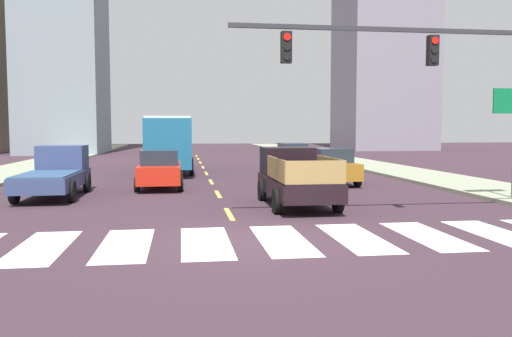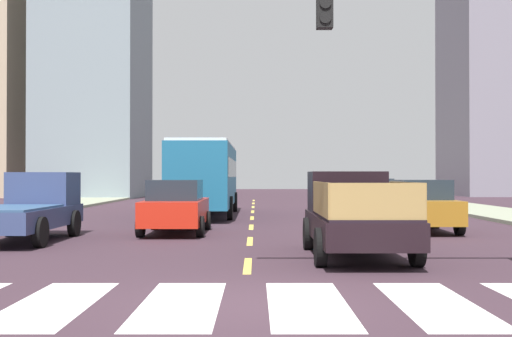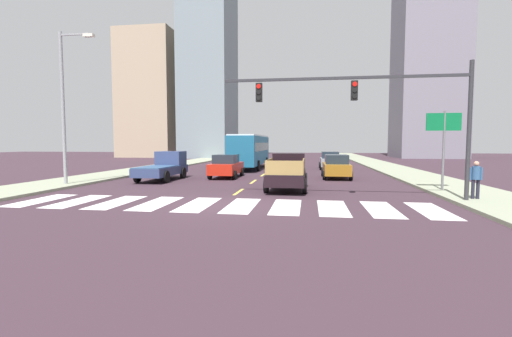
{
  "view_description": "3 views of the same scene",
  "coord_description": "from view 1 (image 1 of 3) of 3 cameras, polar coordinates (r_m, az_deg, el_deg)",
  "views": [
    {
      "loc": [
        -1.46,
        -12.2,
        2.67
      ],
      "look_at": [
        1.93,
        11.62,
        0.83
      ],
      "focal_mm": 36.9,
      "sensor_mm": 36.0,
      "label": 1
    },
    {
      "loc": [
        0.17,
        -9.41,
        1.86
      ],
      "look_at": [
        0.25,
        14.73,
        2.12
      ],
      "focal_mm": 45.61,
      "sensor_mm": 36.0,
      "label": 2
    },
    {
      "loc": [
        3.64,
        -14.22,
        2.57
      ],
      "look_at": [
        0.16,
        9.13,
        0.87
      ],
      "focal_mm": 24.96,
      "sensor_mm": 36.0,
      "label": 3
    }
  ],
  "objects": [
    {
      "name": "ground_plane",
      "position": [
        12.58,
        -1.25,
        -7.88
      ],
      "size": [
        160.0,
        160.0,
        0.0
      ],
      "primitive_type": "plane",
      "color": "#37252F"
    },
    {
      "name": "sidewalk_right",
      "position": [
        33.03,
        15.31,
        -0.28
      ],
      "size": [
        3.92,
        110.0,
        0.15
      ],
      "primitive_type": "cube",
      "color": "gray",
      "rests_on": "ground"
    },
    {
      "name": "crosswalk_stripe_2",
      "position": [
        12.88,
        -22.21,
        -7.9
      ],
      "size": [
        1.14,
        3.59,
        0.01
      ],
      "primitive_type": "cube",
      "color": "silver",
      "rests_on": "ground"
    },
    {
      "name": "crosswalk_stripe_3",
      "position": [
        12.56,
        -13.97,
        -8.01
      ],
      "size": [
        1.14,
        3.59,
        0.01
      ],
      "primitive_type": "cube",
      "color": "silver",
      "rests_on": "ground"
    },
    {
      "name": "crosswalk_stripe_4",
      "position": [
        12.5,
        -5.48,
        -7.95
      ],
      "size": [
        1.14,
        3.59,
        0.01
      ],
      "primitive_type": "cube",
      "color": "silver",
      "rests_on": "ground"
    },
    {
      "name": "crosswalk_stripe_5",
      "position": [
        12.72,
        2.9,
        -7.73
      ],
      "size": [
        1.14,
        3.59,
        0.01
      ],
      "primitive_type": "cube",
      "color": "silver",
      "rests_on": "ground"
    },
    {
      "name": "crosswalk_stripe_6",
      "position": [
        13.18,
        10.83,
        -7.37
      ],
      "size": [
        1.14,
        3.59,
        0.01
      ],
      "primitive_type": "cube",
      "color": "silver",
      "rests_on": "ground"
    },
    {
      "name": "crosswalk_stripe_7",
      "position": [
        13.88,
        18.07,
        -6.91
      ],
      "size": [
        1.14,
        3.59,
        0.01
      ],
      "primitive_type": "cube",
      "color": "silver",
      "rests_on": "ground"
    },
    {
      "name": "crosswalk_stripe_8",
      "position": [
        14.78,
        24.52,
        -6.41
      ],
      "size": [
        1.14,
        3.59,
        0.01
      ],
      "primitive_type": "cube",
      "color": "silver",
      "rests_on": "ground"
    },
    {
      "name": "lane_dash_0",
      "position": [
        16.49,
        -2.92,
        -4.94
      ],
      "size": [
        0.16,
        2.4,
        0.01
      ],
      "primitive_type": "cube",
      "color": "#DDC14A",
      "rests_on": "ground"
    },
    {
      "name": "lane_dash_1",
      "position": [
        21.42,
        -4.14,
        -2.78
      ],
      "size": [
        0.16,
        2.4,
        0.01
      ],
      "primitive_type": "cube",
      "color": "#DDC14A",
      "rests_on": "ground"
    },
    {
      "name": "lane_dash_2",
      "position": [
        26.38,
        -4.89,
        -1.44
      ],
      "size": [
        0.16,
        2.4,
        0.01
      ],
      "primitive_type": "cube",
      "color": "#DDC14A",
      "rests_on": "ground"
    },
    {
      "name": "lane_dash_3",
      "position": [
        31.35,
        -5.41,
        -0.52
      ],
      "size": [
        0.16,
        2.4,
        0.01
      ],
      "primitive_type": "cube",
      "color": "#DDC14A",
      "rests_on": "ground"
    },
    {
      "name": "lane_dash_4",
      "position": [
        36.33,
        -5.78,
        0.15
      ],
      "size": [
        0.16,
        2.4,
        0.01
      ],
      "primitive_type": "cube",
      "color": "#DDC14A",
      "rests_on": "ground"
    },
    {
      "name": "lane_dash_5",
      "position": [
        41.31,
        -6.07,
        0.66
      ],
      "size": [
        0.16,
        2.4,
        0.01
      ],
      "primitive_type": "cube",
      "color": "#DDC14A",
      "rests_on": "ground"
    },
    {
      "name": "lane_dash_6",
      "position": [
        46.3,
        -6.29,
        1.05
      ],
      "size": [
        0.16,
        2.4,
        0.01
      ],
      "primitive_type": "cube",
      "color": "#DDC14A",
      "rests_on": "ground"
    },
    {
      "name": "lane_dash_7",
      "position": [
        51.29,
        -6.47,
        1.37
      ],
      "size": [
        0.16,
        2.4,
        0.01
      ],
      "primitive_type": "cube",
      "color": "#DDC14A",
      "rests_on": "ground"
    },
    {
      "name": "pickup_stakebed",
      "position": [
        18.51,
        4.17,
        -1.0
      ],
      "size": [
        2.18,
        5.2,
        1.96
      ],
      "rotation": [
        0.0,
        0.0,
        -0.02
      ],
      "color": "black",
      "rests_on": "ground"
    },
    {
      "name": "pickup_dark",
      "position": [
        22.19,
        -20.84,
        -0.43
      ],
      "size": [
        2.18,
        5.2,
        1.96
      ],
      "rotation": [
        0.0,
        0.0,
        0.02
      ],
      "color": "navy",
      "rests_on": "ground"
    },
    {
      "name": "city_bus",
      "position": [
        32.88,
        -9.34,
        3.08
      ],
      "size": [
        2.72,
        10.8,
        3.32
      ],
      "rotation": [
        0.0,
        0.0,
        0.01
      ],
      "color": "#1B5F85",
      "rests_on": "ground"
    },
    {
      "name": "sedan_far",
      "position": [
        34.27,
        3.93,
        1.34
      ],
      "size": [
        2.02,
        4.4,
        1.72
      ],
      "rotation": [
        0.0,
        0.0,
        0.03
      ],
      "color": "gray",
      "rests_on": "ground"
    },
    {
      "name": "sedan_near_left",
      "position": [
        25.43,
        8.07,
        0.26
      ],
      "size": [
        2.02,
        4.4,
        1.72
      ],
      "rotation": [
        0.0,
        0.0,
        -0.02
      ],
      "color": "#9D661B",
      "rests_on": "ground"
    },
    {
      "name": "sedan_mid",
      "position": [
        23.73,
        -10.36,
        -0.06
      ],
      "size": [
        2.02,
        4.4,
        1.72
      ],
      "rotation": [
        0.0,
        0.0,
        0.04
      ],
      "color": "red",
      "rests_on": "ground"
    },
    {
      "name": "traffic_signal_gantry",
      "position": [
        16.44,
        22.48,
        9.6
      ],
      "size": [
        10.58,
        0.27,
        6.0
      ],
      "color": "#2D2D33",
      "rests_on": "ground"
    },
    {
      "name": "block_mid_left",
      "position": [
        70.29,
        13.72,
        15.86
      ],
      "size": [
        10.55,
        10.63,
        33.62
      ],
      "primitive_type": "cube",
      "color": "gray",
      "rests_on": "ground"
    }
  ]
}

